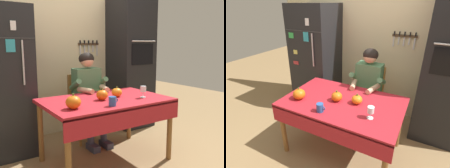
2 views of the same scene
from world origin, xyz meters
TOP-DOWN VIEW (x-y plane):
  - ground_plane at (0.00, 0.00)m, footprint 10.00×10.00m
  - back_wall_assembly at (0.05, 1.35)m, footprint 3.70×0.13m
  - refrigerator at (-0.95, 0.96)m, footprint 0.68×0.71m
  - wall_oven at (1.05, 1.00)m, footprint 0.60×0.64m
  - dining_table at (0.00, 0.08)m, footprint 1.40×0.90m
  - chair_behind_person at (0.10, 0.87)m, footprint 0.40×0.40m
  - seated_person at (0.10, 0.68)m, footprint 0.47×0.55m
  - coffee_mug at (-0.12, -0.22)m, footprint 0.10×0.08m
  - wine_glass at (0.40, -0.08)m, footprint 0.07×0.07m
  - pumpkin_large at (0.17, 0.12)m, footprint 0.12×0.12m
  - pumpkin_medium at (-0.49, -0.10)m, footprint 0.15×0.15m
  - pumpkin_small at (-0.07, 0.07)m, footprint 0.13×0.13m

SIDE VIEW (x-z plane):
  - ground_plane at x=0.00m, z-range 0.00..0.00m
  - chair_behind_person at x=0.10m, z-range 0.05..0.98m
  - dining_table at x=0.00m, z-range 0.29..1.03m
  - seated_person at x=0.10m, z-range 0.11..1.36m
  - coffee_mug at x=-0.12m, z-range 0.74..0.83m
  - pumpkin_large at x=0.17m, z-range 0.73..0.86m
  - pumpkin_small at x=-0.07m, z-range 0.73..0.87m
  - pumpkin_medium at x=-0.49m, z-range 0.73..0.88m
  - wine_glass at x=0.40m, z-range 0.77..0.90m
  - refrigerator at x=-0.95m, z-range 0.00..1.80m
  - wall_oven at x=1.05m, z-range 0.00..2.10m
  - back_wall_assembly at x=0.05m, z-range 0.00..2.60m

